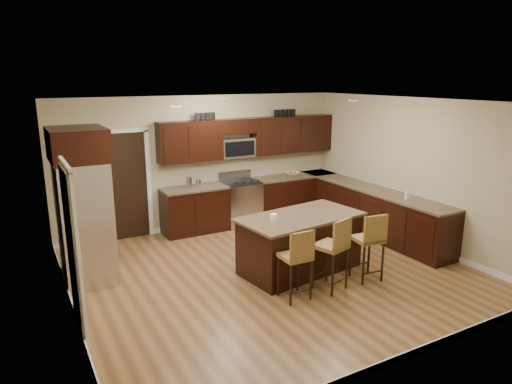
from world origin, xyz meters
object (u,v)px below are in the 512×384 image
stool_mid (334,246)px  stool_right (370,239)px  range (241,202)px  refrigerator (83,205)px  island (300,245)px  stool_left (297,257)px

stool_mid → stool_right: stool_mid is taller
stool_mid → stool_right: size_ratio=1.03×
range → stool_mid: same height
stool_right → refrigerator: 4.34m
range → island: (-0.24, -2.59, -0.04)m
stool_right → refrigerator: (-3.76, 2.10, 0.53)m
range → stool_left: bearing=-104.1°
stool_left → refrigerator: refrigerator is taller
stool_left → refrigerator: size_ratio=0.44×
island → stool_left: bearing=-133.5°
stool_right → stool_left: bearing=-173.4°
island → stool_left: (-0.62, -0.84, 0.22)m
refrigerator → stool_right: bearing=-29.2°
island → stool_mid: (0.02, -0.84, 0.26)m
range → stool_mid: (-0.22, -3.43, 0.22)m
island → stool_right: (0.70, -0.84, 0.24)m
island → stool_mid: stool_mid is taller
island → stool_left: size_ratio=2.01×
stool_left → refrigerator: 3.27m
range → island: range is taller
stool_mid → refrigerator: size_ratio=0.47×
range → refrigerator: bearing=-158.0°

